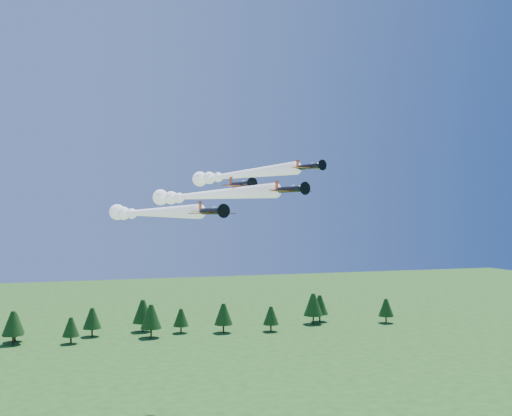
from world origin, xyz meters
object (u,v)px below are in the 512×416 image
object	(u,v)px
plane_lead	(200,196)
plane_slot	(241,184)
plane_right	(233,175)
plane_left	(145,213)

from	to	relation	value
plane_lead	plane_slot	size ratio (longest dim) A/B	6.11
plane_right	plane_slot	distance (m)	21.47
plane_left	plane_lead	bearing A→B (deg)	-38.49
plane_left	plane_slot	distance (m)	23.99
plane_left	plane_right	world-z (taller)	plane_right
plane_left	plane_right	size ratio (longest dim) A/B	1.14
plane_right	plane_slot	size ratio (longest dim) A/B	5.22
plane_right	plane_lead	bearing A→B (deg)	-156.40
plane_left	plane_slot	bearing A→B (deg)	-62.39
plane_lead	plane_right	world-z (taller)	plane_right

